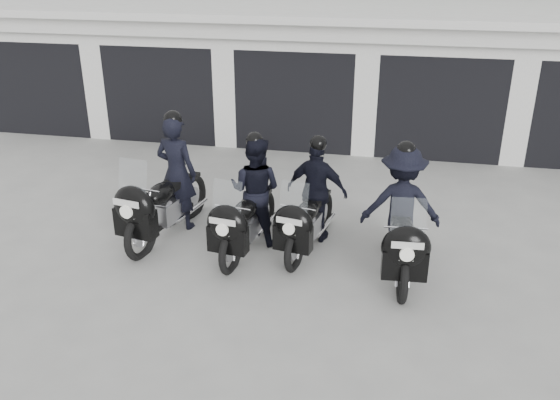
% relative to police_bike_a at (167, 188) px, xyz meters
% --- Properties ---
extents(ground, '(80.00, 80.00, 0.00)m').
position_rel_police_bike_a_xyz_m(ground, '(1.20, -1.03, -0.80)').
color(ground, '#A1A29C').
rests_on(ground, ground).
extents(garage_block, '(16.40, 6.80, 2.96)m').
position_rel_police_bike_a_xyz_m(garage_block, '(1.20, 7.02, 0.63)').
color(garage_block, white).
rests_on(garage_block, ground).
extents(police_bike_a, '(0.96, 2.30, 2.02)m').
position_rel_police_bike_a_xyz_m(police_bike_a, '(0.00, 0.00, 0.00)').
color(police_bike_a, black).
rests_on(police_bike_a, ground).
extents(police_bike_b, '(0.91, 2.08, 1.82)m').
position_rel_police_bike_a_xyz_m(police_bike_b, '(1.38, -0.10, -0.03)').
color(police_bike_b, black).
rests_on(police_bike_b, ground).
extents(police_bike_c, '(1.04, 2.01, 1.76)m').
position_rel_police_bike_a_xyz_m(police_bike_c, '(2.29, 0.12, -0.05)').
color(police_bike_c, black).
rests_on(police_bike_c, ground).
extents(police_bike_d, '(1.17, 2.17, 1.89)m').
position_rel_police_bike_a_xyz_m(police_bike_d, '(3.61, -0.29, 0.01)').
color(police_bike_d, black).
rests_on(police_bike_d, ground).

